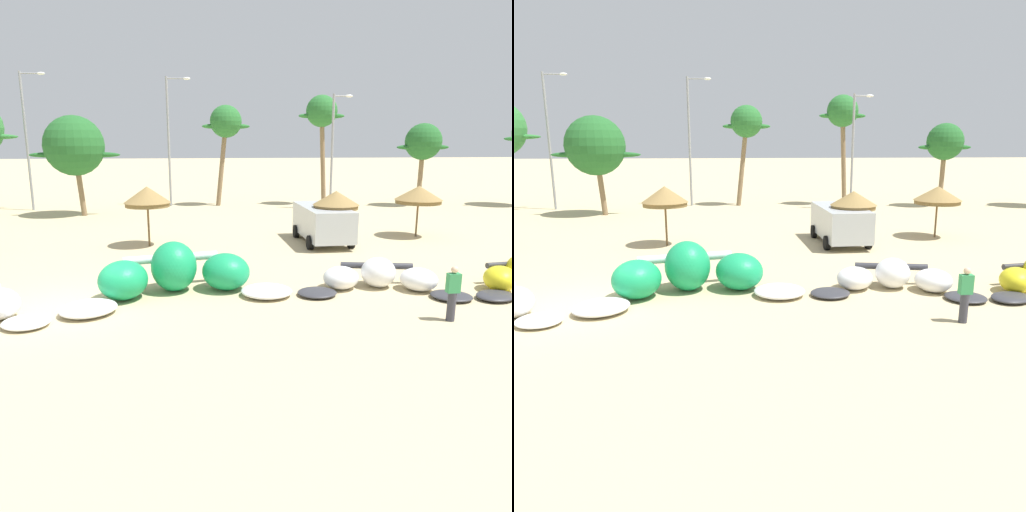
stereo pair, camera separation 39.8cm
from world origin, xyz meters
The scene contains 15 objects.
ground_plane centered at (0.00, 0.00, 0.00)m, with size 260.00×260.00×0.00m, color #C6B284.
kite_left_of_center centered at (3.30, 0.96, 0.66)m, with size 7.62×4.34×1.72m.
kite_center centered at (10.30, 0.77, 0.40)m, with size 5.93×3.27×1.05m.
beach_umbrella_middle centered at (1.56, 8.88, 2.43)m, with size 2.24×2.24×2.92m.
beach_umbrella_near_palms centered at (10.73, 8.42, 2.21)m, with size 2.29×2.29×2.65m.
beach_umbrella_outermost centered at (15.60, 9.89, 2.26)m, with size 2.49×2.49×2.72m.
parked_van centered at (10.18, 8.91, 1.09)m, with size 2.41×4.87×1.84m.
person_near_kites centered at (11.28, -2.42, 0.82)m, with size 0.36×0.24×1.62m.
palm_left_of_gap centered at (-4.31, 19.53, 4.68)m, with size 5.98×3.99×6.71m.
palm_center_left centered at (6.03, 23.98, 6.30)m, with size 3.69×2.46×7.71m.
palm_center_right centered at (13.49, 23.68, 7.04)m, with size 3.65×2.43×8.49m.
palm_right_of_gap centered at (21.14, 22.08, 4.88)m, with size 4.18×2.79×6.36m.
lamppost_west_center centered at (-8.26, 22.69, 5.44)m, with size 1.81×0.24×9.79m.
lamppost_east_center centered at (1.78, 24.12, 5.42)m, with size 1.89×0.24×9.74m.
lamppost_east centered at (13.85, 21.08, 4.66)m, with size 1.48×0.24×8.33m.
Camera 2 is at (4.74, -15.12, 5.06)m, focal length 34.39 mm.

